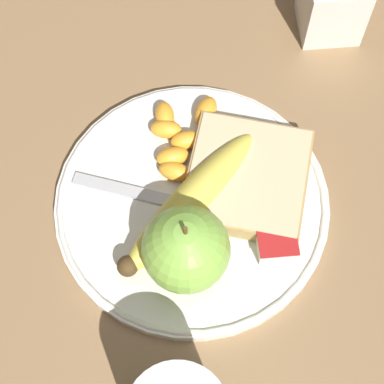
# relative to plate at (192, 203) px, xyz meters

# --- Properties ---
(ground_plane) EXTENTS (3.00, 3.00, 0.00)m
(ground_plane) POSITION_rel_plate_xyz_m (0.00, 0.00, -0.01)
(ground_plane) COLOR olive
(plate) EXTENTS (0.26, 0.26, 0.01)m
(plate) POSITION_rel_plate_xyz_m (0.00, 0.00, 0.00)
(plate) COLOR silver
(plate) RESTS_ON ground_plane
(apple) EXTENTS (0.08, 0.08, 0.09)m
(apple) POSITION_rel_plate_xyz_m (0.06, -0.01, 0.04)
(apple) COLOR #84BC47
(apple) RESTS_ON plate
(banana) EXTENTS (0.15, 0.15, 0.04)m
(banana) POSITION_rel_plate_xyz_m (0.01, -0.01, 0.02)
(banana) COLOR #E0CC4C
(banana) RESTS_ON plate
(bread_slice) EXTENTS (0.14, 0.14, 0.02)m
(bread_slice) POSITION_rel_plate_xyz_m (-0.01, 0.05, 0.02)
(bread_slice) COLOR #AB8751
(bread_slice) RESTS_ON plate
(fork) EXTENTS (0.08, 0.18, 0.00)m
(fork) POSITION_rel_plate_xyz_m (0.00, -0.01, 0.01)
(fork) COLOR #B2B2B7
(fork) RESTS_ON plate
(jam_packet) EXTENTS (0.04, 0.04, 0.02)m
(jam_packet) POSITION_rel_plate_xyz_m (0.05, 0.07, 0.01)
(jam_packet) COLOR silver
(jam_packet) RESTS_ON plate
(orange_segment_0) EXTENTS (0.03, 0.04, 0.02)m
(orange_segment_0) POSITION_rel_plate_xyz_m (-0.06, 0.02, 0.01)
(orange_segment_0) COLOR #F9A32D
(orange_segment_0) RESTS_ON plate
(orange_segment_1) EXTENTS (0.04, 0.03, 0.02)m
(orange_segment_1) POSITION_rel_plate_xyz_m (-0.09, 0.02, 0.01)
(orange_segment_1) COLOR #F9A32D
(orange_segment_1) RESTS_ON plate
(orange_segment_2) EXTENTS (0.02, 0.03, 0.02)m
(orange_segment_2) POSITION_rel_plate_xyz_m (-0.04, -0.01, 0.01)
(orange_segment_2) COLOR #F9A32D
(orange_segment_2) RESTS_ON plate
(orange_segment_3) EXTENTS (0.02, 0.03, 0.02)m
(orange_segment_3) POSITION_rel_plate_xyz_m (-0.06, -0.00, 0.01)
(orange_segment_3) COLOR #F9A32D
(orange_segment_3) RESTS_ON plate
(orange_segment_4) EXTENTS (0.03, 0.04, 0.02)m
(orange_segment_4) POSITION_rel_plate_xyz_m (-0.02, 0.02, 0.01)
(orange_segment_4) COLOR #F9A32D
(orange_segment_4) RESTS_ON plate
(orange_segment_5) EXTENTS (0.02, 0.03, 0.02)m
(orange_segment_5) POSITION_rel_plate_xyz_m (-0.08, -0.02, 0.01)
(orange_segment_5) COLOR #F9A32D
(orange_segment_5) RESTS_ON plate
(orange_segment_6) EXTENTS (0.03, 0.02, 0.02)m
(orange_segment_6) POSITION_rel_plate_xyz_m (-0.05, 0.03, 0.01)
(orange_segment_6) COLOR #F9A32D
(orange_segment_6) RESTS_ON plate
(orange_segment_7) EXTENTS (0.03, 0.04, 0.02)m
(orange_segment_7) POSITION_rel_plate_xyz_m (-0.03, -0.01, 0.01)
(orange_segment_7) COLOR #F9A32D
(orange_segment_7) RESTS_ON plate
(orange_segment_8) EXTENTS (0.03, 0.02, 0.02)m
(orange_segment_8) POSITION_rel_plate_xyz_m (-0.09, -0.02, 0.01)
(orange_segment_8) COLOR #F9A32D
(orange_segment_8) RESTS_ON plate
(condiment_caddy) EXTENTS (0.06, 0.06, 0.07)m
(condiment_caddy) POSITION_rel_plate_xyz_m (-0.21, 0.17, 0.03)
(condiment_caddy) COLOR silver
(condiment_caddy) RESTS_ON ground_plane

